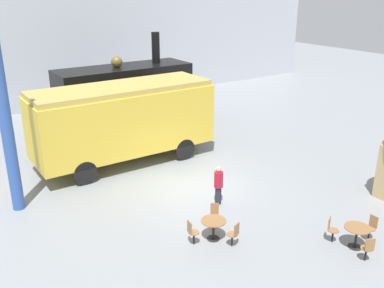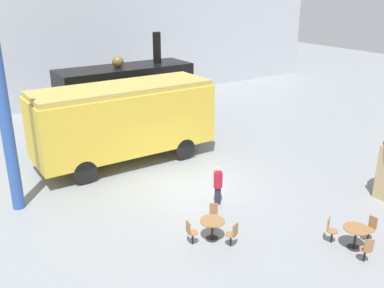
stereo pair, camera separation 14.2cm
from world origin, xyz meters
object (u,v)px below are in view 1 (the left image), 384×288
at_px(cafe_chair_0, 234,233).
at_px(cafe_table_mid, 357,232).
at_px(steam_locomotive, 125,92).
at_px(visitor_person, 218,184).
at_px(passenger_coach_vintage, 123,118).
at_px(cafe_table_near, 213,224).

bearing_deg(cafe_chair_0, cafe_table_mid, -145.25).
relative_size(steam_locomotive, cafe_chair_0, 8.71).
bearing_deg(visitor_person, cafe_chair_0, -117.03).
height_order(passenger_coach_vintage, cafe_table_near, passenger_coach_vintage).
bearing_deg(cafe_table_mid, cafe_table_near, 140.26).
bearing_deg(passenger_coach_vintage, visitor_person, -78.78).
xyz_separation_m(cafe_table_near, cafe_chair_0, (0.28, -0.73, -0.04)).
bearing_deg(cafe_chair_0, steam_locomotive, -31.42).
bearing_deg(steam_locomotive, cafe_chair_0, -100.29).
bearing_deg(steam_locomotive, visitor_person, -95.51).
bearing_deg(steam_locomotive, cafe_table_near, -102.20).
xyz_separation_m(steam_locomotive, passenger_coach_vintage, (-2.13, -4.33, -0.11)).
distance_m(cafe_table_near, cafe_table_mid, 4.58).
xyz_separation_m(passenger_coach_vintage, cafe_table_near, (-0.47, -7.72, -1.62)).
distance_m(passenger_coach_vintage, visitor_person, 6.09).
bearing_deg(cafe_table_near, passenger_coach_vintage, 86.51).
relative_size(cafe_table_near, cafe_chair_0, 0.96).
distance_m(cafe_table_mid, cafe_chair_0, 3.91).
xyz_separation_m(cafe_chair_0, visitor_person, (1.34, 2.63, 0.32)).
bearing_deg(steam_locomotive, passenger_coach_vintage, -116.25).
xyz_separation_m(passenger_coach_vintage, visitor_person, (1.16, -5.83, -1.34)).
relative_size(passenger_coach_vintage, visitor_person, 5.40).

